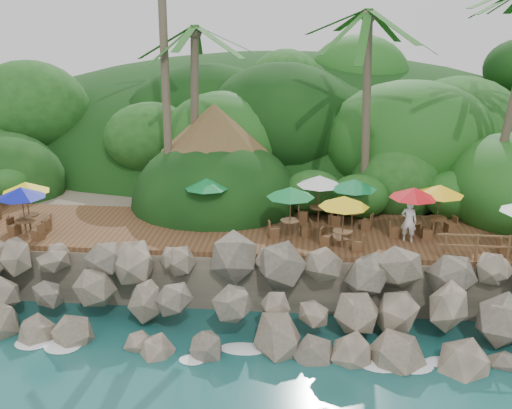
{
  "coord_description": "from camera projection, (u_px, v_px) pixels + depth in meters",
  "views": [
    {
      "loc": [
        2.18,
        -17.12,
        10.96
      ],
      "look_at": [
        0.0,
        6.0,
        3.4
      ],
      "focal_mm": 42.73,
      "sensor_mm": 36.0,
      "label": 1
    }
  ],
  "objects": [
    {
      "name": "ground",
      "position": [
        239.0,
        360.0,
        19.79
      ],
      "size": [
        140.0,
        140.0,
        0.0
      ],
      "primitive_type": "plane",
      "color": "#19514F",
      "rests_on": "ground"
    },
    {
      "name": "land_base",
      "position": [
        272.0,
        190.0,
        34.62
      ],
      "size": [
        32.0,
        25.2,
        2.1
      ],
      "primitive_type": "cube",
      "color": "gray",
      "rests_on": "ground"
    },
    {
      "name": "jungle_hill",
      "position": [
        280.0,
        173.0,
        42.04
      ],
      "size": [
        44.8,
        28.0,
        15.4
      ],
      "primitive_type": "ellipsoid",
      "color": "#143811",
      "rests_on": "ground"
    },
    {
      "name": "seawall",
      "position": [
        245.0,
        301.0,
        21.33
      ],
      "size": [
        29.0,
        4.0,
        2.3
      ],
      "primitive_type": null,
      "color": "gray",
      "rests_on": "ground"
    },
    {
      "name": "terrace",
      "position": [
        256.0,
        232.0,
        24.79
      ],
      "size": [
        26.0,
        5.0,
        0.2
      ],
      "primitive_type": "cube",
      "color": "brown",
      "rests_on": "land_base"
    },
    {
      "name": "jungle_foliage",
      "position": [
        271.0,
        213.0,
        34.0
      ],
      "size": [
        44.0,
        16.0,
        12.0
      ],
      "primitive_type": null,
      "color": "#143811",
      "rests_on": "ground"
    },
    {
      "name": "foam_line",
      "position": [
        240.0,
        355.0,
        20.07
      ],
      "size": [
        25.2,
        0.8,
        0.06
      ],
      "color": "white",
      "rests_on": "ground"
    },
    {
      "name": "palapa",
      "position": [
        214.0,
        128.0,
        27.25
      ],
      "size": [
        4.97,
        4.97,
        4.6
      ],
      "color": "brown",
      "rests_on": "ground"
    },
    {
      "name": "dining_clusters",
      "position": [
        261.0,
        193.0,
        23.89
      ],
      "size": [
        23.6,
        4.67,
        2.05
      ],
      "color": "brown",
      "rests_on": "terrace"
    },
    {
      "name": "waiter",
      "position": [
        409.0,
        221.0,
        23.32
      ],
      "size": [
        0.7,
        0.57,
        1.66
      ],
      "primitive_type": "imported",
      "rotation": [
        0.0,
        0.0,
        2.82
      ],
      "color": "white",
      "rests_on": "terrace"
    }
  ]
}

